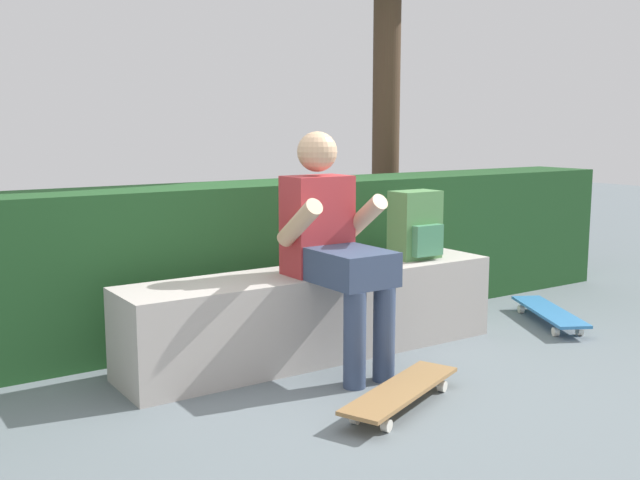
{
  "coord_description": "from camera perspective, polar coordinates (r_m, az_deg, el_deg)",
  "views": [
    {
      "loc": [
        -2.19,
        -2.93,
        1.26
      ],
      "look_at": [
        0.15,
        0.56,
        0.61
      ],
      "focal_mm": 41.78,
      "sensor_mm": 36.0,
      "label": 1
    }
  ],
  "objects": [
    {
      "name": "ground_plane",
      "position": [
        3.87,
        2.8,
        -10.17
      ],
      "size": [
        24.0,
        24.0,
        0.0
      ],
      "primitive_type": "plane",
      "color": "slate"
    },
    {
      "name": "skateboard_near_person",
      "position": [
        3.43,
        6.25,
        -11.41
      ],
      "size": [
        0.81,
        0.5,
        0.09
      ],
      "color": "olive",
      "rests_on": "ground"
    },
    {
      "name": "backpack_on_bench",
      "position": [
        4.42,
        7.37,
        1.08
      ],
      "size": [
        0.28,
        0.23,
        0.4
      ],
      "color": "#51894C",
      "rests_on": "bench_main"
    },
    {
      "name": "hedge_row",
      "position": [
        4.74,
        -2.38,
        -0.97
      ],
      "size": [
        5.35,
        0.53,
        0.91
      ],
      "color": "#1E4720",
      "rests_on": "ground"
    },
    {
      "name": "skateboard_beside_bench",
      "position": [
        4.99,
        17.13,
        -5.3
      ],
      "size": [
        0.55,
        0.8,
        0.09
      ],
      "color": "teal",
      "rests_on": "ground"
    },
    {
      "name": "person_skater",
      "position": [
        3.81,
        1.01,
        -0.08
      ],
      "size": [
        0.49,
        0.62,
        1.23
      ],
      "color": "#B73338",
      "rests_on": "ground"
    },
    {
      "name": "bench_main",
      "position": [
        4.09,
        -0.28,
        -5.63
      ],
      "size": [
        2.19,
        0.45,
        0.48
      ],
      "color": "#B5ACA5",
      "rests_on": "ground"
    }
  ]
}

